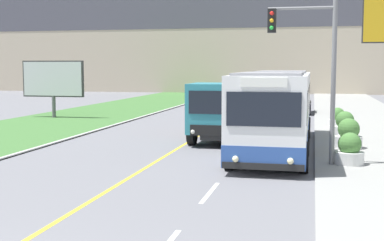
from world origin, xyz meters
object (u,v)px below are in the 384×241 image
(planter_round_third, at_px, (345,125))
(traffic_light_mast, at_px, (314,58))
(billboard_small, at_px, (53,80))
(car_distant, at_px, (298,104))
(planter_round_second, at_px, (349,135))
(planter_round_near, at_px, (349,150))
(city_bus, at_px, (277,110))
(dump_truck, at_px, (221,113))
(planter_round_far, at_px, (337,119))

(planter_round_third, bearing_deg, traffic_light_mast, -101.15)
(traffic_light_mast, height_order, billboard_small, traffic_light_mast)
(car_distant, bearing_deg, planter_round_second, -81.68)
(billboard_small, xyz_separation_m, planter_round_second, (17.95, -9.64, -1.88))
(billboard_small, xyz_separation_m, planter_round_near, (17.75, -13.40, -1.94))
(city_bus, bearing_deg, dump_truck, 150.67)
(dump_truck, bearing_deg, planter_round_far, 51.47)
(car_distant, distance_m, traffic_light_mast, 20.97)
(traffic_light_mast, bearing_deg, billboard_small, 140.70)
(planter_round_far, bearing_deg, dump_truck, -128.53)
(billboard_small, xyz_separation_m, planter_round_far, (17.82, -2.14, -1.94))
(planter_round_third, bearing_deg, car_distant, 100.88)
(dump_truck, height_order, car_distant, dump_truck)
(billboard_small, height_order, planter_round_near, billboard_small)
(dump_truck, height_order, planter_round_near, dump_truck)
(planter_round_second, relative_size, planter_round_third, 1.02)
(dump_truck, bearing_deg, planter_round_near, -41.73)
(billboard_small, bearing_deg, city_bus, -34.02)
(planter_round_near, xyz_separation_m, planter_round_far, (0.07, 11.25, -0.00))
(billboard_small, bearing_deg, car_distant, 25.03)
(car_distant, bearing_deg, billboard_small, -154.97)
(traffic_light_mast, height_order, planter_round_second, traffic_light_mast)
(dump_truck, height_order, planter_round_third, dump_truck)
(city_bus, relative_size, dump_truck, 1.89)
(dump_truck, bearing_deg, traffic_light_mast, -50.24)
(billboard_small, height_order, planter_round_third, billboard_small)
(dump_truck, relative_size, planter_round_second, 5.20)
(city_bus, xyz_separation_m, dump_truck, (-2.53, 1.42, -0.28))
(planter_round_second, relative_size, planter_round_far, 1.12)
(traffic_light_mast, bearing_deg, planter_round_second, 69.49)
(planter_round_second, bearing_deg, planter_round_far, 90.94)
(city_bus, distance_m, car_distant, 17.44)
(dump_truck, xyz_separation_m, planter_round_near, (5.20, -4.63, -0.78))
(planter_round_near, height_order, planter_round_third, planter_round_third)
(planter_round_second, bearing_deg, car_distant, 98.32)
(city_bus, height_order, car_distant, city_bus)
(dump_truck, xyz_separation_m, traffic_light_mast, (3.95, -4.75, 2.30))
(traffic_light_mast, xyz_separation_m, planter_round_second, (1.45, 3.86, -3.03))
(car_distant, distance_m, planter_round_third, 13.36)
(dump_truck, distance_m, planter_round_third, 6.20)
(city_bus, height_order, planter_round_second, city_bus)
(billboard_small, distance_m, planter_round_third, 19.04)
(car_distant, xyz_separation_m, planter_round_second, (2.47, -16.87, -0.08))
(traffic_light_mast, relative_size, planter_round_near, 5.28)
(city_bus, bearing_deg, planter_round_far, 71.18)
(traffic_light_mast, height_order, planter_round_near, traffic_light_mast)
(car_distant, distance_m, planter_round_second, 17.05)
(dump_truck, distance_m, traffic_light_mast, 6.59)
(planter_round_far, bearing_deg, planter_round_near, -90.37)
(billboard_small, height_order, planter_round_far, billboard_small)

